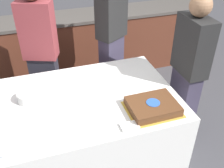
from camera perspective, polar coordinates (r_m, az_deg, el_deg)
name	(u,v)px	position (r m, az deg, el deg)	size (l,w,h in m)	color
ground_plane	(90,153)	(2.88, -4.92, -14.78)	(14.00, 14.00, 0.00)	#424247
back_counter	(61,48)	(3.92, -11.14, 7.75)	(4.40, 0.58, 0.92)	#5B2D1E
dining_table	(88,128)	(2.62, -5.32, -9.48)	(1.65, 1.14, 0.74)	white
cake	(153,106)	(2.24, 8.84, -4.81)	(0.45, 0.36, 0.08)	gold
plate_stack	(28,97)	(2.42, -17.72, -2.63)	(0.19, 0.19, 0.09)	white
side_plate_near_cake	(147,89)	(2.49, 7.57, -1.10)	(0.17, 0.17, 0.00)	white
utensil_pile	(129,126)	(2.08, 3.83, -9.13)	(0.14, 0.09, 0.02)	white
person_cutting_cake	(111,40)	(3.07, -0.12, 9.54)	(0.39, 0.35, 1.68)	#383347
person_seated_right	(188,72)	(2.69, 16.23, 2.53)	(0.20, 0.38, 1.57)	#383347
person_standing_back	(41,53)	(2.96, -15.17, 6.59)	(0.40, 0.31, 1.63)	#282833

